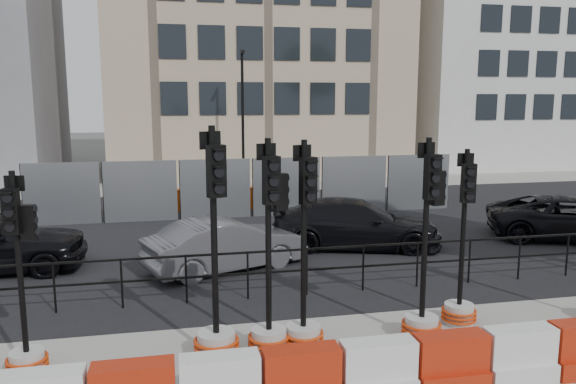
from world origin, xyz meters
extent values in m
plane|color=#51514C|center=(0.00, 0.00, 0.00)|extent=(120.00, 120.00, 0.00)
cube|color=black|center=(0.00, 7.00, 0.01)|extent=(40.00, 14.00, 0.03)
cube|color=gray|center=(0.00, 16.00, 0.01)|extent=(40.00, 4.00, 0.02)
cube|color=tan|center=(2.00, 22.00, 9.00)|extent=(15.00, 10.00, 18.00)
cube|color=silver|center=(17.00, 22.00, 8.00)|extent=(12.00, 9.00, 16.00)
cylinder|color=black|center=(-4.80, 1.20, 0.50)|extent=(0.04, 0.04, 1.00)
cylinder|color=black|center=(-3.60, 1.20, 0.50)|extent=(0.04, 0.04, 1.00)
cylinder|color=black|center=(-2.40, 1.20, 0.50)|extent=(0.04, 0.04, 1.00)
cylinder|color=black|center=(-1.20, 1.20, 0.50)|extent=(0.04, 0.04, 1.00)
cylinder|color=black|center=(0.00, 1.20, 0.50)|extent=(0.04, 0.04, 1.00)
cylinder|color=black|center=(1.20, 1.20, 0.50)|extent=(0.04, 0.04, 1.00)
cylinder|color=black|center=(2.40, 1.20, 0.50)|extent=(0.04, 0.04, 1.00)
cylinder|color=black|center=(3.60, 1.20, 0.50)|extent=(0.04, 0.04, 1.00)
cylinder|color=black|center=(4.80, 1.20, 0.50)|extent=(0.04, 0.04, 1.00)
cylinder|color=black|center=(6.00, 1.20, 0.50)|extent=(0.04, 0.04, 1.00)
cube|color=black|center=(0.00, 1.20, 0.98)|extent=(18.00, 0.04, 0.04)
cube|color=black|center=(0.00, 1.20, 0.55)|extent=(18.00, 0.04, 0.04)
cube|color=gray|center=(-6.00, 9.00, 1.00)|extent=(2.30, 0.05, 2.00)
cylinder|color=black|center=(-7.15, 9.00, 1.00)|extent=(0.05, 0.05, 2.00)
cube|color=gray|center=(-3.60, 9.00, 1.00)|extent=(2.30, 0.05, 2.00)
cylinder|color=black|center=(-4.75, 9.00, 1.00)|extent=(0.05, 0.05, 2.00)
cube|color=gray|center=(-1.20, 9.00, 1.00)|extent=(2.30, 0.05, 2.00)
cylinder|color=black|center=(-2.35, 9.00, 1.00)|extent=(0.05, 0.05, 2.00)
cube|color=gray|center=(1.20, 9.00, 1.00)|extent=(2.30, 0.05, 2.00)
cylinder|color=black|center=(0.05, 9.00, 1.00)|extent=(0.05, 0.05, 2.00)
cube|color=gray|center=(3.60, 9.00, 1.00)|extent=(2.30, 0.05, 2.00)
cylinder|color=black|center=(2.45, 9.00, 1.00)|extent=(0.05, 0.05, 2.00)
cube|color=gray|center=(6.00, 9.00, 1.00)|extent=(2.30, 0.05, 2.00)
cylinder|color=black|center=(4.85, 9.00, 1.00)|extent=(0.05, 0.05, 2.00)
cube|color=#ED5B0F|center=(-4.00, 10.50, 0.40)|extent=(1.00, 0.40, 0.80)
cube|color=#ED5B0F|center=(-2.00, 10.50, 0.40)|extent=(1.00, 0.40, 0.80)
cube|color=#ED5B0F|center=(0.00, 10.50, 0.40)|extent=(1.00, 0.40, 0.80)
cube|color=#ED5B0F|center=(2.00, 10.50, 0.40)|extent=(1.00, 0.40, 0.80)
cylinder|color=black|center=(0.50, 15.00, 3.00)|extent=(0.12, 0.12, 6.00)
cube|color=black|center=(0.50, 14.75, 5.90)|extent=(0.12, 0.50, 0.12)
cube|color=red|center=(-3.15, -2.80, 0.55)|extent=(1.00, 0.35, 0.50)
cube|color=white|center=(-2.10, -2.80, 0.55)|extent=(1.00, 0.35, 0.50)
cube|color=red|center=(-1.05, -2.80, 0.55)|extent=(1.00, 0.35, 0.50)
cube|color=white|center=(0.00, -2.80, 0.55)|extent=(1.00, 0.35, 0.50)
cube|color=red|center=(1.05, -2.80, 0.15)|extent=(1.00, 0.50, 0.30)
cube|color=red|center=(1.05, -2.80, 0.55)|extent=(1.00, 0.35, 0.50)
cube|color=white|center=(2.10, -2.80, 0.15)|extent=(1.00, 0.50, 0.30)
cube|color=white|center=(2.10, -2.80, 0.55)|extent=(1.00, 0.35, 0.50)
cylinder|color=beige|center=(-4.75, -1.17, 0.18)|extent=(0.49, 0.49, 0.36)
torus|color=red|center=(-4.75, -1.17, 0.11)|extent=(0.59, 0.59, 0.05)
torus|color=red|center=(-4.75, -1.17, 0.18)|extent=(0.59, 0.59, 0.05)
torus|color=red|center=(-4.75, -1.17, 0.25)|extent=(0.59, 0.59, 0.05)
cylinder|color=black|center=(-4.75, -1.17, 1.63)|extent=(0.08, 0.08, 2.72)
cube|color=black|center=(-4.77, -1.28, 2.45)|extent=(0.24, 0.16, 0.63)
cylinder|color=black|center=(-4.78, -1.35, 2.25)|extent=(0.14, 0.07, 0.14)
cylinder|color=black|center=(-4.78, -1.35, 2.45)|extent=(0.14, 0.07, 0.14)
cylinder|color=black|center=(-4.78, -1.35, 2.65)|extent=(0.14, 0.07, 0.14)
cube|color=black|center=(-4.74, -1.12, 2.81)|extent=(0.27, 0.07, 0.22)
cube|color=black|center=(-4.57, -1.20, 2.27)|extent=(0.20, 0.15, 0.50)
cylinder|color=beige|center=(-2.02, -1.22, 0.22)|extent=(0.59, 0.59, 0.43)
torus|color=red|center=(-2.02, -1.22, 0.13)|extent=(0.71, 0.71, 0.05)
torus|color=red|center=(-2.02, -1.22, 0.22)|extent=(0.71, 0.71, 0.05)
torus|color=red|center=(-2.02, -1.22, 0.30)|extent=(0.71, 0.71, 0.05)
cylinder|color=black|center=(-2.02, -1.22, 1.96)|extent=(0.10, 0.10, 3.26)
cube|color=black|center=(-1.98, -1.35, 2.93)|extent=(0.30, 0.23, 0.76)
cylinder|color=black|center=(-1.95, -1.43, 2.69)|extent=(0.17, 0.11, 0.16)
cylinder|color=black|center=(-1.95, -1.43, 2.93)|extent=(0.17, 0.11, 0.16)
cylinder|color=black|center=(-1.95, -1.43, 3.17)|extent=(0.17, 0.11, 0.16)
cube|color=black|center=(-2.04, -1.16, 3.37)|extent=(0.32, 0.14, 0.26)
cylinder|color=beige|center=(-1.20, -1.21, 0.21)|extent=(0.55, 0.55, 0.41)
torus|color=red|center=(-1.20, -1.21, 0.12)|extent=(0.67, 0.67, 0.05)
torus|color=red|center=(-1.20, -1.21, 0.21)|extent=(0.67, 0.67, 0.05)
torus|color=red|center=(-1.20, -1.21, 0.29)|extent=(0.67, 0.67, 0.05)
cylinder|color=black|center=(-1.20, -1.21, 1.85)|extent=(0.09, 0.09, 3.08)
cube|color=black|center=(-1.17, -1.33, 2.77)|extent=(0.27, 0.20, 0.72)
cylinder|color=black|center=(-1.15, -1.41, 2.55)|extent=(0.16, 0.09, 0.15)
cylinder|color=black|center=(-1.15, -1.41, 2.77)|extent=(0.16, 0.09, 0.15)
cylinder|color=black|center=(-1.15, -1.41, 3.00)|extent=(0.16, 0.09, 0.15)
cube|color=black|center=(-1.21, -1.15, 3.18)|extent=(0.31, 0.10, 0.25)
cube|color=black|center=(-1.00, -1.16, 2.57)|extent=(0.23, 0.18, 0.56)
cylinder|color=beige|center=(-0.64, -1.19, 0.20)|extent=(0.55, 0.55, 0.41)
torus|color=red|center=(-0.64, -1.19, 0.12)|extent=(0.66, 0.66, 0.05)
torus|color=red|center=(-0.64, -1.19, 0.20)|extent=(0.66, 0.66, 0.05)
torus|color=red|center=(-0.64, -1.19, 0.28)|extent=(0.66, 0.66, 0.05)
cylinder|color=black|center=(-0.64, -1.19, 1.83)|extent=(0.09, 0.09, 3.05)
cube|color=black|center=(-0.61, -1.31, 2.75)|extent=(0.27, 0.21, 0.71)
cylinder|color=black|center=(-0.58, -1.39, 2.52)|extent=(0.16, 0.09, 0.15)
cylinder|color=black|center=(-0.58, -1.39, 2.75)|extent=(0.16, 0.09, 0.15)
cylinder|color=black|center=(-0.58, -1.39, 2.97)|extent=(0.16, 0.09, 0.15)
cube|color=black|center=(-0.66, -1.14, 3.15)|extent=(0.30, 0.12, 0.24)
cylinder|color=beige|center=(1.37, -1.23, 0.20)|extent=(0.55, 0.55, 0.41)
torus|color=red|center=(1.37, -1.23, 0.12)|extent=(0.66, 0.66, 0.05)
torus|color=red|center=(1.37, -1.23, 0.20)|extent=(0.66, 0.66, 0.05)
torus|color=red|center=(1.37, -1.23, 0.29)|extent=(0.66, 0.66, 0.05)
cylinder|color=black|center=(1.37, -1.23, 1.83)|extent=(0.09, 0.09, 3.06)
cube|color=black|center=(1.39, -1.35, 2.75)|extent=(0.27, 0.18, 0.71)
cylinder|color=black|center=(1.40, -1.43, 2.53)|extent=(0.16, 0.08, 0.15)
cylinder|color=black|center=(1.40, -1.43, 2.75)|extent=(0.16, 0.08, 0.15)
cylinder|color=black|center=(1.40, -1.43, 2.98)|extent=(0.16, 0.08, 0.15)
cube|color=black|center=(1.36, -1.17, 3.16)|extent=(0.31, 0.08, 0.24)
cube|color=black|center=(1.57, -1.19, 2.55)|extent=(0.22, 0.17, 0.56)
cylinder|color=beige|center=(2.30, -0.77, 0.19)|extent=(0.51, 0.51, 0.38)
torus|color=red|center=(2.30, -0.77, 0.11)|extent=(0.62, 0.62, 0.05)
torus|color=red|center=(2.30, -0.77, 0.19)|extent=(0.62, 0.62, 0.05)
torus|color=red|center=(2.30, -0.77, 0.27)|extent=(0.62, 0.62, 0.05)
cylinder|color=black|center=(2.30, -0.77, 1.70)|extent=(0.09, 0.09, 2.84)
cube|color=black|center=(2.29, -0.88, 2.56)|extent=(0.24, 0.16, 0.66)
cylinder|color=black|center=(2.28, -0.95, 2.35)|extent=(0.15, 0.06, 0.14)
cylinder|color=black|center=(2.28, -0.95, 2.56)|extent=(0.15, 0.06, 0.14)
cylinder|color=black|center=(2.28, -0.95, 2.77)|extent=(0.15, 0.06, 0.14)
cube|color=black|center=(2.31, -0.71, 2.94)|extent=(0.29, 0.06, 0.23)
imported|color=#55565B|center=(-1.42, 3.27, 0.62)|extent=(3.87, 4.65, 1.24)
imported|color=black|center=(2.16, 4.57, 0.66)|extent=(4.15, 5.47, 1.31)
imported|color=black|center=(8.41, 4.13, 0.62)|extent=(5.18, 5.91, 1.24)
camera|label=1|loc=(-2.61, -9.39, 3.97)|focal=35.00mm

